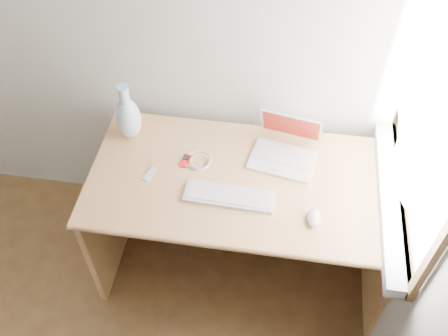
# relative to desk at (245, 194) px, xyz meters

# --- Properties ---
(back_wall) EXTENTS (3.50, 0.04, 2.60)m
(back_wall) POSITION_rel_desk_xyz_m (-1.03, 0.34, 0.75)
(back_wall) COLOR beige
(back_wall) RESTS_ON floor
(window) EXTENTS (0.11, 0.99, 1.10)m
(window) POSITION_rel_desk_xyz_m (0.69, -0.11, 0.73)
(window) COLOR white
(window) RESTS_ON right_wall
(desk) EXTENTS (1.46, 0.73, 0.77)m
(desk) POSITION_rel_desk_xyz_m (0.00, 0.00, 0.00)
(desk) COLOR tan
(desk) RESTS_ON floor
(laptop) EXTENTS (0.33, 0.30, 0.20)m
(laptop) POSITION_rel_desk_xyz_m (0.16, 0.09, 0.27)
(laptop) COLOR white
(laptop) RESTS_ON desk
(external_keyboard) EXTENTS (0.41, 0.13, 0.02)m
(external_keyboard) POSITION_rel_desk_xyz_m (-0.06, -0.20, 0.23)
(external_keyboard) COLOR white
(external_keyboard) RESTS_ON desk
(mouse) EXTENTS (0.06, 0.10, 0.03)m
(mouse) POSITION_rel_desk_xyz_m (0.33, -0.27, 0.24)
(mouse) COLOR white
(mouse) RESTS_ON desk
(ipod) EXTENTS (0.05, 0.09, 0.01)m
(ipod) POSITION_rel_desk_xyz_m (-0.30, -0.02, 0.23)
(ipod) COLOR red
(ipod) RESTS_ON desk
(cable_coil) EXTENTS (0.15, 0.15, 0.01)m
(cable_coil) POSITION_rel_desk_xyz_m (-0.23, -0.01, 0.23)
(cable_coil) COLOR white
(cable_coil) RESTS_ON desk
(remote) EXTENTS (0.06, 0.09, 0.01)m
(remote) POSITION_rel_desk_xyz_m (-0.44, -0.12, 0.23)
(remote) COLOR white
(remote) RESTS_ON desk
(vase) EXTENTS (0.12, 0.12, 0.32)m
(vase) POSITION_rel_desk_xyz_m (-0.60, 0.11, 0.35)
(vase) COLOR silver
(vase) RESTS_ON desk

